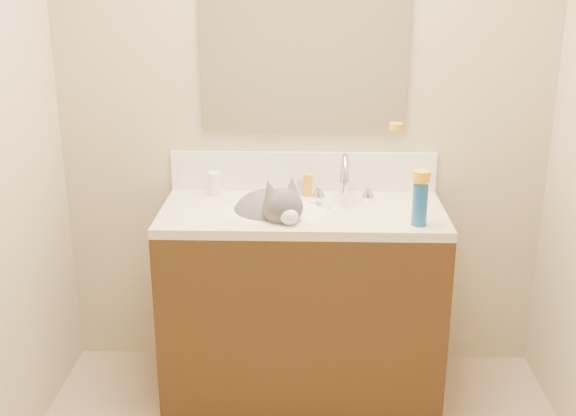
# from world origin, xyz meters

# --- Properties ---
(room_shell) EXTENTS (2.24, 2.54, 2.52)m
(room_shell) POSITION_xyz_m (0.00, 0.00, 1.49)
(room_shell) COLOR tan
(room_shell) RESTS_ON ground
(vanity_cabinet) EXTENTS (1.20, 0.55, 0.82)m
(vanity_cabinet) POSITION_xyz_m (0.00, 0.97, 0.41)
(vanity_cabinet) COLOR #3D2611
(vanity_cabinet) RESTS_ON ground
(counter_slab) EXTENTS (1.20, 0.55, 0.04)m
(counter_slab) POSITION_xyz_m (0.00, 0.97, 0.84)
(counter_slab) COLOR beige
(counter_slab) RESTS_ON vanity_cabinet
(basin) EXTENTS (0.45, 0.36, 0.14)m
(basin) POSITION_xyz_m (-0.12, 0.94, 0.79)
(basin) COLOR white
(basin) RESTS_ON vanity_cabinet
(faucet) EXTENTS (0.28, 0.20, 0.21)m
(faucet) POSITION_xyz_m (0.18, 1.11, 0.95)
(faucet) COLOR silver
(faucet) RESTS_ON counter_slab
(cat) EXTENTS (0.45, 0.47, 0.34)m
(cat) POSITION_xyz_m (-0.13, 0.95, 0.84)
(cat) COLOR #4A474A
(cat) RESTS_ON basin
(backsplash) EXTENTS (1.20, 0.02, 0.18)m
(backsplash) POSITION_xyz_m (0.00, 1.24, 0.95)
(backsplash) COLOR white
(backsplash) RESTS_ON counter_slab
(mirror) EXTENTS (0.90, 0.02, 0.80)m
(mirror) POSITION_xyz_m (0.00, 1.24, 1.54)
(mirror) COLOR white
(mirror) RESTS_ON room_shell
(pill_bottle) EXTENTS (0.06, 0.06, 0.10)m
(pill_bottle) POSITION_xyz_m (-0.40, 1.16, 0.91)
(pill_bottle) COLOR white
(pill_bottle) RESTS_ON counter_slab
(pill_label) EXTENTS (0.06, 0.06, 0.04)m
(pill_label) POSITION_xyz_m (-0.40, 1.16, 0.90)
(pill_label) COLOR orange
(pill_label) RESTS_ON pill_bottle
(silver_jar) EXTENTS (0.06, 0.06, 0.06)m
(silver_jar) POSITION_xyz_m (-0.00, 1.19, 0.89)
(silver_jar) COLOR #B7B7BC
(silver_jar) RESTS_ON counter_slab
(amber_bottle) EXTENTS (0.04, 0.04, 0.10)m
(amber_bottle) POSITION_xyz_m (0.02, 1.16, 0.91)
(amber_bottle) COLOR orange
(amber_bottle) RESTS_ON counter_slab
(toothbrush) EXTENTS (0.09, 0.10, 0.01)m
(toothbrush) POSITION_xyz_m (0.07, 1.02, 0.86)
(toothbrush) COLOR white
(toothbrush) RESTS_ON counter_slab
(toothbrush_head) EXTENTS (0.03, 0.03, 0.02)m
(toothbrush_head) POSITION_xyz_m (0.07, 1.02, 0.87)
(toothbrush_head) COLOR #5BA0C2
(toothbrush_head) RESTS_ON counter_slab
(spray_can) EXTENTS (0.06, 0.06, 0.17)m
(spray_can) POSITION_xyz_m (0.46, 0.79, 0.94)
(spray_can) COLOR #1752A5
(spray_can) RESTS_ON counter_slab
(spray_cap) EXTENTS (0.08, 0.08, 0.04)m
(spray_cap) POSITION_xyz_m (0.46, 0.79, 1.06)
(spray_cap) COLOR #FFAE1A
(spray_cap) RESTS_ON spray_can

